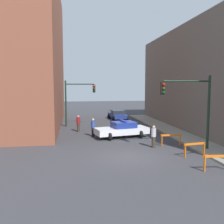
# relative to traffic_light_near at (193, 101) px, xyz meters

# --- Properties ---
(ground_plane) EXTENTS (120.00, 120.00, 0.00)m
(ground_plane) POSITION_rel_traffic_light_near_xyz_m (-4.73, -0.87, -3.53)
(ground_plane) COLOR #38383D
(sidewalk_right) EXTENTS (2.40, 44.00, 0.12)m
(sidewalk_right) POSITION_rel_traffic_light_near_xyz_m (1.47, -0.87, -3.47)
(sidewalk_right) COLOR gray
(sidewalk_right) RESTS_ON ground_plane
(traffic_light_near) EXTENTS (3.64, 0.35, 5.20)m
(traffic_light_near) POSITION_rel_traffic_light_near_xyz_m (0.00, 0.00, 0.00)
(traffic_light_near) COLOR black
(traffic_light_near) RESTS_ON sidewalk_right
(traffic_light_far) EXTENTS (3.44, 0.35, 5.20)m
(traffic_light_far) POSITION_rel_traffic_light_near_xyz_m (-8.03, 12.26, -0.13)
(traffic_light_far) COLOR black
(traffic_light_far) RESTS_ON ground_plane
(police_car) EXTENTS (4.98, 2.95, 1.52)m
(police_car) POSITION_rel_traffic_light_near_xyz_m (-3.99, 5.37, -2.81)
(police_car) COLOR white
(police_car) RESTS_ON ground_plane
(parked_car_near) EXTENTS (2.48, 4.42, 1.31)m
(parked_car_near) POSITION_rel_traffic_light_near_xyz_m (-2.34, 17.09, -2.86)
(parked_car_near) COLOR navy
(parked_car_near) RESTS_ON ground_plane
(pedestrian_crossing) EXTENTS (0.49, 0.49, 1.66)m
(pedestrian_crossing) POSITION_rel_traffic_light_near_xyz_m (-6.54, 6.11, -2.67)
(pedestrian_crossing) COLOR black
(pedestrian_crossing) RESTS_ON ground_plane
(pedestrian_corner) EXTENTS (0.47, 0.47, 1.66)m
(pedestrian_corner) POSITION_rel_traffic_light_near_xyz_m (-7.82, 8.71, -2.67)
(pedestrian_corner) COLOR #382D23
(pedestrian_corner) RESTS_ON ground_plane
(pedestrian_sidewalk) EXTENTS (0.51, 0.51, 1.66)m
(pedestrian_sidewalk) POSITION_rel_traffic_light_near_xyz_m (-2.40, 1.33, -2.67)
(pedestrian_sidewalk) COLOR #382D23
(pedestrian_sidewalk) RESTS_ON ground_plane
(barrier_front) EXTENTS (1.60, 0.32, 0.90)m
(barrier_front) POSITION_rel_traffic_light_near_xyz_m (-0.62, -4.23, -2.91)
(barrier_front) COLOR orange
(barrier_front) RESTS_ON ground_plane
(barrier_mid) EXTENTS (1.59, 0.38, 0.90)m
(barrier_mid) POSITION_rel_traffic_light_near_xyz_m (-0.49, -1.35, -2.91)
(barrier_mid) COLOR orange
(barrier_mid) RESTS_ON ground_plane
(barrier_back) EXTENTS (1.60, 0.24, 0.90)m
(barrier_back) POSITION_rel_traffic_light_near_xyz_m (-0.90, 1.64, -2.91)
(barrier_back) COLOR orange
(barrier_back) RESTS_ON ground_plane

